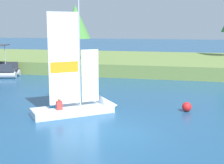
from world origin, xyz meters
name	(u,v)px	position (x,y,z in m)	size (l,w,h in m)	color
ground_plane	(110,133)	(0.00, 0.00, 0.00)	(200.00, 200.00, 0.00)	navy
shore_bank	(158,63)	(0.00, 22.35, 0.60)	(80.00, 15.36, 1.19)	olive
shoreline_tree_left	(75,22)	(-8.17, 18.53, 5.01)	(3.06, 3.06, 5.53)	brown
sailboat	(87,105)	(-2.06, 3.08, 0.42)	(4.60, 4.07, 6.53)	silver
channel_buoy	(187,107)	(3.22, 4.50, 0.26)	(0.52, 0.52, 0.52)	red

